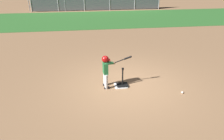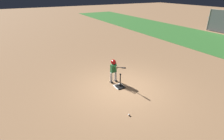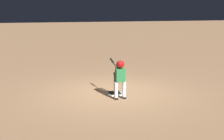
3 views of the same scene
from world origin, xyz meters
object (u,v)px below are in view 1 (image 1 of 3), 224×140
Objects in this scene: batting_tee at (122,83)px; bleachers_far_right at (97,3)px; baseball at (182,92)px; batter_child at (106,68)px; bleachers_center at (50,2)px.

bleachers_far_right reaches higher than batting_tee.
batting_tee is 9.31× the size of baseball.
bleachers_far_right is (0.26, 17.15, 0.34)m from batting_tee.
bleachers_far_right reaches higher than baseball.
batting_tee is at bearing -90.87° from bleachers_far_right.
batting_tee is 0.21× the size of bleachers_far_right.
batting_tee reaches higher than baseball.
batting_tee is 0.59× the size of batter_child.
bleachers_center is at bearing 105.21° from batting_tee.
bleachers_center is at bearing 103.36° from batter_child.
batting_tee is 17.16m from bleachers_far_right.
baseball is at bearing -22.70° from batting_tee.
bleachers_center reaches higher than baseball.
batter_child reaches higher than bleachers_far_right.
bleachers_far_right is at bearing 89.13° from batting_tee.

